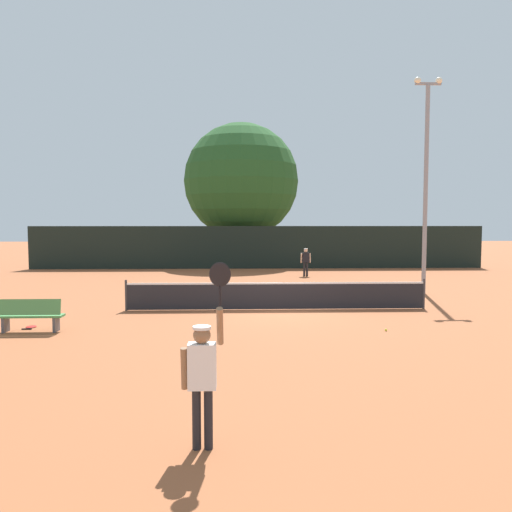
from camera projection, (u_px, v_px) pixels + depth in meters
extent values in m
plane|color=#9E5633|center=(277.00, 310.00, 17.45)|extent=(120.00, 120.00, 0.00)
cube|color=#232328|center=(277.00, 296.00, 17.42)|extent=(10.46, 0.03, 0.91)
cube|color=white|center=(277.00, 283.00, 17.38)|extent=(10.46, 0.04, 0.06)
cylinder|color=#333338|center=(126.00, 295.00, 17.22)|extent=(0.08, 0.08, 1.07)
cylinder|color=#333338|center=(424.00, 294.00, 17.60)|extent=(0.08, 0.08, 1.07)
cube|color=black|center=(259.00, 247.00, 32.59)|extent=(29.71, 0.12, 2.79)
cube|color=white|center=(202.00, 366.00, 6.69)|extent=(0.38, 0.22, 0.62)
sphere|color=#8C6647|center=(202.00, 335.00, 6.66)|extent=(0.24, 0.24, 0.24)
cylinder|color=white|center=(202.00, 328.00, 6.66)|extent=(0.25, 0.25, 0.04)
cylinder|color=black|center=(197.00, 419.00, 6.74)|extent=(0.12, 0.12, 0.84)
cylinder|color=black|center=(208.00, 419.00, 6.75)|extent=(0.12, 0.12, 0.84)
cylinder|color=#8C6647|center=(184.00, 368.00, 6.69)|extent=(0.09, 0.18, 0.59)
cylinder|color=#8C6647|center=(220.00, 326.00, 6.75)|extent=(0.09, 0.33, 0.57)
cylinder|color=black|center=(220.00, 296.00, 6.78)|extent=(0.04, 0.11, 0.28)
ellipsoid|color=black|center=(220.00, 275.00, 6.82)|extent=(0.30, 0.13, 0.36)
cube|color=black|center=(306.00, 257.00, 28.05)|extent=(0.38, 0.22, 0.57)
sphere|color=beige|center=(306.00, 250.00, 28.03)|extent=(0.22, 0.22, 0.22)
cylinder|color=white|center=(306.00, 249.00, 28.02)|extent=(0.23, 0.23, 0.04)
cylinder|color=black|center=(304.00, 269.00, 28.10)|extent=(0.12, 0.12, 0.78)
cylinder|color=black|center=(307.00, 269.00, 28.10)|extent=(0.12, 0.12, 0.78)
cylinder|color=beige|center=(301.00, 258.00, 28.05)|extent=(0.09, 0.17, 0.55)
cylinder|color=beige|center=(310.00, 258.00, 28.06)|extent=(0.09, 0.15, 0.55)
sphere|color=#CCE033|center=(386.00, 330.00, 14.04)|extent=(0.07, 0.07, 0.07)
cylinder|color=black|center=(27.00, 329.00, 14.21)|extent=(0.28, 0.04, 0.04)
ellipsoid|color=red|center=(31.00, 327.00, 14.53)|extent=(0.28, 0.36, 0.04)
cube|color=#478C4C|center=(31.00, 316.00, 13.92)|extent=(1.80, 0.40, 0.06)
cube|color=#478C4C|center=(28.00, 307.00, 13.72)|extent=(1.80, 0.12, 0.44)
cube|color=#4C4C51|center=(5.00, 324.00, 13.91)|extent=(0.08, 0.36, 0.45)
cube|color=#4C4C51|center=(56.00, 324.00, 13.96)|extent=(0.08, 0.36, 0.45)
cylinder|color=gray|center=(426.00, 191.00, 21.06)|extent=(0.18, 0.18, 8.78)
cube|color=gray|center=(428.00, 84.00, 20.75)|extent=(1.10, 0.10, 0.10)
sphere|color=#F2EDCC|center=(418.00, 80.00, 20.72)|extent=(0.28, 0.28, 0.28)
sphere|color=#F2EDCC|center=(439.00, 81.00, 20.76)|extent=(0.28, 0.28, 0.28)
cylinder|color=brown|center=(241.00, 244.00, 36.59)|extent=(0.56, 0.56, 2.91)
sphere|color=#235123|center=(241.00, 181.00, 36.28)|extent=(8.35, 8.35, 8.35)
cube|color=white|center=(274.00, 254.00, 38.31)|extent=(2.37, 4.39, 0.90)
cube|color=#2D333D|center=(274.00, 244.00, 37.96)|extent=(1.94, 2.38, 0.64)
cylinder|color=black|center=(262.00, 256.00, 39.70)|extent=(0.22, 0.60, 0.60)
cylinder|color=black|center=(283.00, 256.00, 39.76)|extent=(0.22, 0.60, 0.60)
cylinder|color=black|center=(264.00, 259.00, 36.90)|extent=(0.22, 0.60, 0.60)
cylinder|color=black|center=(286.00, 259.00, 36.97)|extent=(0.22, 0.60, 0.60)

